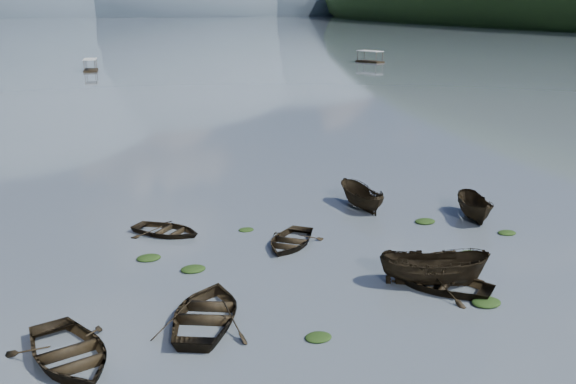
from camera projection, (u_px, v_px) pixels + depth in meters
name	position (u px, v px, depth m)	size (l,w,h in m)	color
ground_plane	(398.00, 326.00, 24.30)	(2400.00, 2400.00, 0.00)	#4A535C
haze_mtn_b	(0.00, 15.00, 813.86)	(520.00, 520.00, 340.00)	#475666
haze_mtn_c	(158.00, 14.00, 880.83)	(520.00, 520.00, 260.00)	#475666
haze_mtn_d	(281.00, 13.00, 941.10)	(520.00, 520.00, 220.00)	#475666
rowboat_0	(70.00, 361.00, 21.87)	(3.52, 4.94, 1.02)	black
rowboat_1	(208.00, 321.00, 24.67)	(3.64, 5.09, 1.05)	black
rowboat_2	(433.00, 285.00, 27.84)	(1.76, 4.67, 1.80)	black
rowboat_3	(439.00, 287.00, 27.60)	(3.18, 4.46, 0.92)	black
rowboat_4	(436.00, 268.00, 29.64)	(2.80, 3.91, 0.81)	black
rowboat_5	(474.00, 218.00, 36.50)	(1.54, 4.10, 1.58)	black
rowboat_6	(167.00, 234.00, 34.03)	(2.77, 3.88, 0.80)	black
rowboat_7	(290.00, 245.00, 32.49)	(2.89, 4.04, 0.84)	black
rowboat_8	(361.00, 208.00, 38.41)	(1.55, 4.12, 1.59)	black
weed_clump_0	(318.00, 338.00, 23.36)	(1.00, 0.82, 0.22)	black
weed_clump_1	(193.00, 270.00, 29.35)	(1.15, 0.92, 0.25)	black
weed_clump_2	(486.00, 304.00, 26.05)	(1.25, 1.00, 0.27)	black
weed_clump_3	(469.00, 254.00, 31.23)	(0.94, 0.79, 0.21)	black
weed_clump_4	(507.00, 234.00, 34.09)	(1.00, 0.79, 0.21)	black
weed_clump_5	(149.00, 259.00, 30.66)	(1.16, 0.94, 0.25)	black
weed_clump_6	(246.00, 230.00, 34.58)	(0.84, 0.70, 0.17)	black
weed_clump_7	(425.00, 223.00, 35.82)	(1.18, 0.94, 0.26)	black
pontoon_centre	(91.00, 71.00, 117.74)	(2.33, 5.59, 2.14)	black
pontoon_right	(370.00, 62.00, 135.81)	(2.52, 6.05, 2.32)	black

